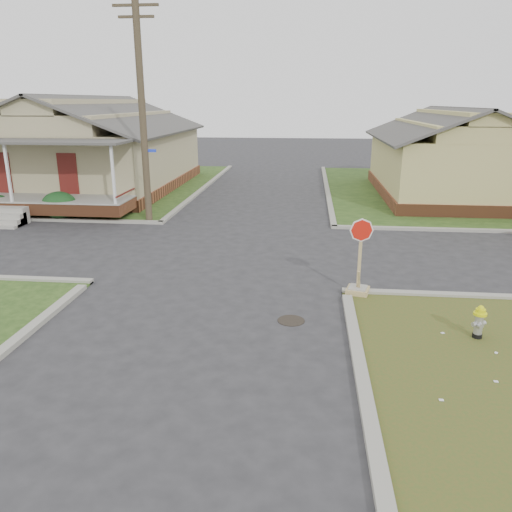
# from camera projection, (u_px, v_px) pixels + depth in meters

# --- Properties ---
(ground) EXTENTS (120.00, 120.00, 0.00)m
(ground) POSITION_uv_depth(u_px,v_px,m) (204.00, 308.00, 12.42)
(ground) COLOR #28282A
(ground) RESTS_ON ground
(verge_far_left) EXTENTS (19.00, 19.00, 0.05)m
(verge_far_left) POSITION_uv_depth(u_px,v_px,m) (56.00, 184.00, 30.80)
(verge_far_left) COLOR #253F16
(verge_far_left) RESTS_ON ground
(curbs) EXTENTS (80.00, 40.00, 0.12)m
(curbs) POSITION_uv_depth(u_px,v_px,m) (233.00, 251.00, 17.17)
(curbs) COLOR gray
(curbs) RESTS_ON ground
(manhole) EXTENTS (0.64, 0.64, 0.01)m
(manhole) POSITION_uv_depth(u_px,v_px,m) (291.00, 320.00, 11.73)
(manhole) COLOR black
(manhole) RESTS_ON ground
(corner_house) EXTENTS (10.10, 15.50, 5.30)m
(corner_house) POSITION_uv_depth(u_px,v_px,m) (90.00, 149.00, 28.58)
(corner_house) COLOR brown
(corner_house) RESTS_ON ground
(side_house_yellow) EXTENTS (7.60, 11.60, 4.70)m
(side_house_yellow) POSITION_uv_depth(u_px,v_px,m) (451.00, 155.00, 26.44)
(side_house_yellow) COLOR brown
(side_house_yellow) RESTS_ON ground
(utility_pole) EXTENTS (1.80, 0.28, 9.00)m
(utility_pole) POSITION_uv_depth(u_px,v_px,m) (142.00, 108.00, 19.90)
(utility_pole) COLOR #3C2F23
(utility_pole) RESTS_ON ground
(fire_hydrant) EXTENTS (0.28, 0.28, 0.75)m
(fire_hydrant) POSITION_uv_depth(u_px,v_px,m) (479.00, 320.00, 10.67)
(fire_hydrant) COLOR black
(fire_hydrant) RESTS_ON ground
(stop_sign) EXTENTS (0.58, 0.56, 2.04)m
(stop_sign) POSITION_uv_depth(u_px,v_px,m) (358.00, 277.00, 13.16)
(stop_sign) COLOR tan
(stop_sign) RESTS_ON ground
(hedge_right) EXTENTS (1.49, 1.22, 1.14)m
(hedge_right) POSITION_uv_depth(u_px,v_px,m) (59.00, 205.00, 21.62)
(hedge_right) COLOR #133616
(hedge_right) RESTS_ON verge_far_left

